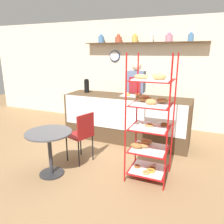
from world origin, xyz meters
name	(u,v)px	position (x,y,z in m)	size (l,w,h in m)	color
ground_plane	(103,164)	(0.00, 0.00, 0.00)	(14.00, 14.00, 0.00)	olive
back_wall	(143,73)	(0.00, 2.47, 1.37)	(10.00, 0.30, 2.70)	beige
display_counter	(126,118)	(0.00, 1.19, 0.49)	(2.69, 0.71, 0.98)	#4C3823
pastry_rack	(149,123)	(0.81, -0.08, 0.89)	(0.61, 0.56, 1.89)	#B71414
person_worker	(136,95)	(0.06, 1.69, 0.93)	(0.38, 0.23, 1.69)	#282833
cafe_table	(49,143)	(-0.61, -0.62, 0.54)	(0.71, 0.71, 0.72)	#262628
cafe_chair	(82,132)	(-0.35, -0.07, 0.56)	(0.48, 0.48, 0.90)	black
coffee_carafe	(87,86)	(-1.00, 1.27, 1.14)	(0.11, 0.11, 0.32)	black
donut_tray_counter	(131,95)	(0.08, 1.27, 1.00)	(0.44, 0.28, 0.05)	silver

